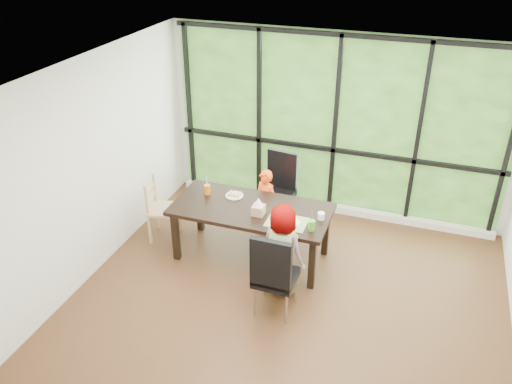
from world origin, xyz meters
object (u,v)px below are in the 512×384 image
child_older (284,250)px  tissue_box (258,210)px  chair_end_beech (164,209)px  plate_far (234,196)px  dining_table (251,232)px  child_toddler (265,203)px  chair_interior_leather (276,272)px  plate_near (290,222)px  chair_window_leather (277,190)px  green_cup (311,225)px  white_mug (321,216)px  orange_cup (207,189)px

child_older → tissue_box: bearing=-25.2°
chair_end_beech → plate_far: 1.04m
chair_end_beech → plate_far: size_ratio=3.79×
dining_table → child_toddler: size_ratio=2.03×
chair_interior_leather → plate_near: 0.75m
chair_window_leather → green_cup: chair_window_leather is taller
chair_window_leather → plate_near: (0.51, -1.10, 0.22)m
dining_table → plate_near: bearing=-18.2°
chair_window_leather → child_older: child_older is taller
child_toddler → green_cup: (0.85, -0.83, 0.32)m
child_toddler → child_older: bearing=-39.7°
chair_end_beech → plate_far: bearing=-91.7°
chair_window_leather → chair_end_beech: chair_window_leather is taller
dining_table → chair_window_leather: bearing=86.3°
chair_window_leather → white_mug: bearing=-38.5°
plate_far → child_toddler: bearing=49.0°
child_older → tissue_box: child_older is taller
green_cup → plate_far: bearing=158.2°
chair_interior_leather → tissue_box: size_ratio=7.28×
chair_interior_leather → white_mug: chair_interior_leather is taller
orange_cup → chair_end_beech: bearing=-169.4°
dining_table → chair_end_beech: chair_end_beech is taller
plate_far → green_cup: bearing=-21.8°
chair_window_leather → child_toddler: size_ratio=1.08×
chair_interior_leather → plate_far: (-0.93, 1.11, 0.22)m
dining_table → child_older: child_older is taller
chair_interior_leather → green_cup: chair_interior_leather is taller
chair_end_beech → tissue_box: chair_end_beech is taller
green_cup → tissue_box: (-0.71, 0.13, -0.00)m
dining_table → green_cup: size_ratio=15.58×
plate_far → plate_near: 0.97m
chair_interior_leather → plate_far: 1.47m
white_mug → tissue_box: bearing=-168.7°
child_toddler → orange_cup: size_ratio=7.59×
chair_interior_leather → child_toddler: 1.60m
orange_cup → white_mug: 1.59m
chair_window_leather → child_toddler: chair_window_leather is taller
dining_table → child_older: 0.83m
chair_window_leather → chair_interior_leather: 1.90m
plate_near → green_cup: (0.28, -0.07, 0.06)m
orange_cup → green_cup: size_ratio=1.01×
child_toddler → child_older: (0.60, -1.11, 0.09)m
chair_window_leather → tissue_box: size_ratio=7.28×
plate_near → tissue_box: bearing=171.9°
orange_cup → plate_far: bearing=9.3°
chair_window_leather → child_older: bearing=-61.6°
dining_table → chair_end_beech: size_ratio=2.25×
chair_window_leather → green_cup: bearing=-48.0°
chair_interior_leather → tissue_box: (-0.48, 0.78, 0.27)m
dining_table → chair_window_leather: chair_window_leather is taller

